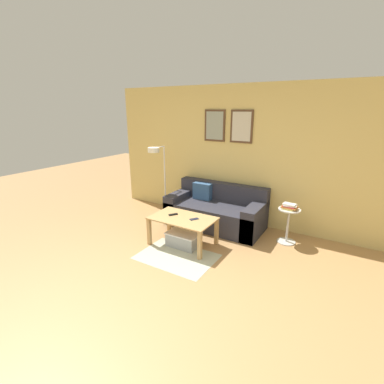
% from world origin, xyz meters
% --- Properties ---
extents(ground_plane, '(16.00, 16.00, 0.00)m').
position_xyz_m(ground_plane, '(0.00, 0.00, 0.00)').
color(ground_plane, tan).
extents(wall_back, '(5.60, 0.09, 2.55)m').
position_xyz_m(wall_back, '(-0.00, 2.88, 1.28)').
color(wall_back, '#DDC472').
rests_on(wall_back, ground_plane).
extents(area_rug, '(1.13, 0.80, 0.01)m').
position_xyz_m(area_rug, '(-0.26, 1.07, 0.00)').
color(area_rug, '#B2B79E').
rests_on(area_rug, ground_plane).
extents(couch, '(1.78, 0.84, 0.77)m').
position_xyz_m(couch, '(-0.30, 2.43, 0.28)').
color(couch, '#2D2D38').
rests_on(couch, ground_plane).
extents(coffee_table, '(1.01, 0.63, 0.46)m').
position_xyz_m(coffee_table, '(-0.40, 1.46, 0.38)').
color(coffee_table, tan).
rests_on(coffee_table, ground_plane).
extents(storage_bin, '(0.52, 0.35, 0.23)m').
position_xyz_m(storage_bin, '(-0.37, 1.42, 0.12)').
color(storage_bin, '#9EA3A8').
rests_on(storage_bin, ground_plane).
extents(floor_lamp, '(0.22, 0.54, 1.41)m').
position_xyz_m(floor_lamp, '(-1.53, 2.30, 1.08)').
color(floor_lamp, white).
rests_on(floor_lamp, ground_plane).
extents(side_table, '(0.35, 0.35, 0.58)m').
position_xyz_m(side_table, '(1.03, 2.40, 0.35)').
color(side_table, silver).
rests_on(side_table, ground_plane).
extents(book_stack, '(0.25, 0.20, 0.09)m').
position_xyz_m(book_stack, '(1.02, 2.39, 0.63)').
color(book_stack, '#D8C666').
rests_on(book_stack, side_table).
extents(remote_control, '(0.11, 0.15, 0.02)m').
position_xyz_m(remote_control, '(-0.60, 1.47, 0.47)').
color(remote_control, black).
rests_on(remote_control, coffee_table).
extents(cell_phone, '(0.13, 0.15, 0.01)m').
position_xyz_m(cell_phone, '(-0.21, 1.49, 0.47)').
color(cell_phone, '#1E2338').
rests_on(cell_phone, coffee_table).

